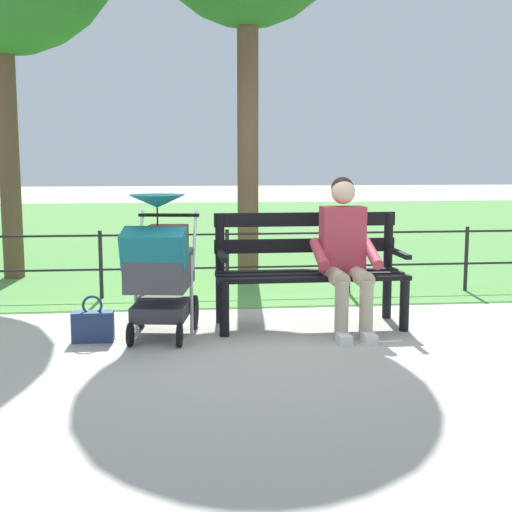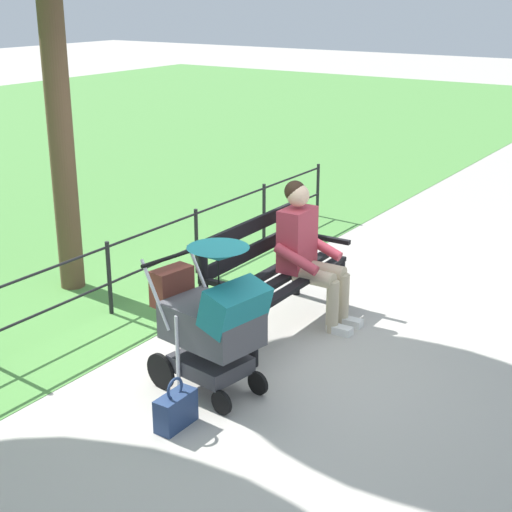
{
  "view_description": "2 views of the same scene",
  "coord_description": "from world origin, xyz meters",
  "px_view_note": "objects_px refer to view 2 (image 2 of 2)",
  "views": [
    {
      "loc": [
        0.47,
        5.74,
        1.44
      ],
      "look_at": [
        -0.14,
        0.0,
        0.62
      ],
      "focal_mm": 49.24,
      "sensor_mm": 36.0,
      "label": 1
    },
    {
      "loc": [
        4.68,
        3.25,
        2.83
      ],
      "look_at": [
        -0.18,
        0.02,
        0.8
      ],
      "focal_mm": 53.75,
      "sensor_mm": 36.0,
      "label": 2
    }
  ],
  "objects_px": {
    "person_on_bench": "(308,249)",
    "stroller": "(212,318)",
    "handbag": "(176,410)",
    "park_bench": "(270,269)"
  },
  "relations": [
    {
      "from": "handbag",
      "to": "park_bench",
      "type": "bearing_deg",
      "value": -167.97
    },
    {
      "from": "stroller",
      "to": "handbag",
      "type": "bearing_deg",
      "value": 8.03
    },
    {
      "from": "person_on_bench",
      "to": "stroller",
      "type": "relative_size",
      "value": 1.11
    },
    {
      "from": "park_bench",
      "to": "person_on_bench",
      "type": "height_order",
      "value": "person_on_bench"
    },
    {
      "from": "stroller",
      "to": "handbag",
      "type": "height_order",
      "value": "stroller"
    },
    {
      "from": "park_bench",
      "to": "stroller",
      "type": "distance_m",
      "value": 1.29
    },
    {
      "from": "person_on_bench",
      "to": "handbag",
      "type": "bearing_deg",
      "value": 4.38
    },
    {
      "from": "stroller",
      "to": "person_on_bench",
      "type": "bearing_deg",
      "value": -176.9
    },
    {
      "from": "park_bench",
      "to": "handbag",
      "type": "bearing_deg",
      "value": 12.03
    },
    {
      "from": "park_bench",
      "to": "handbag",
      "type": "height_order",
      "value": "park_bench"
    }
  ]
}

